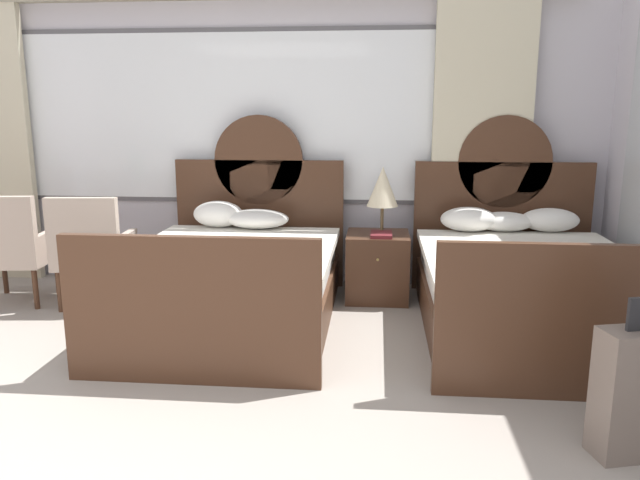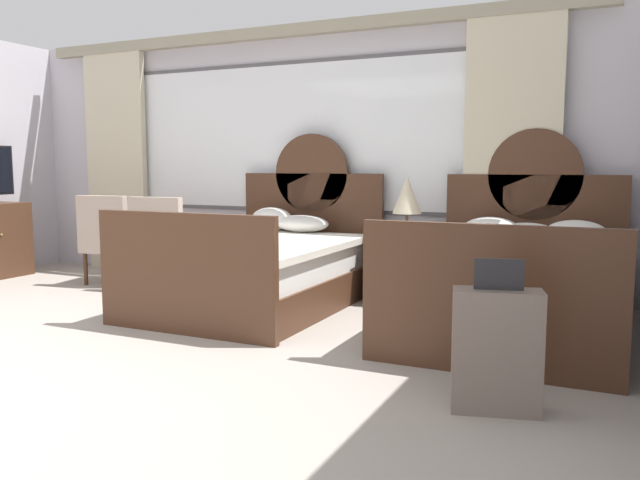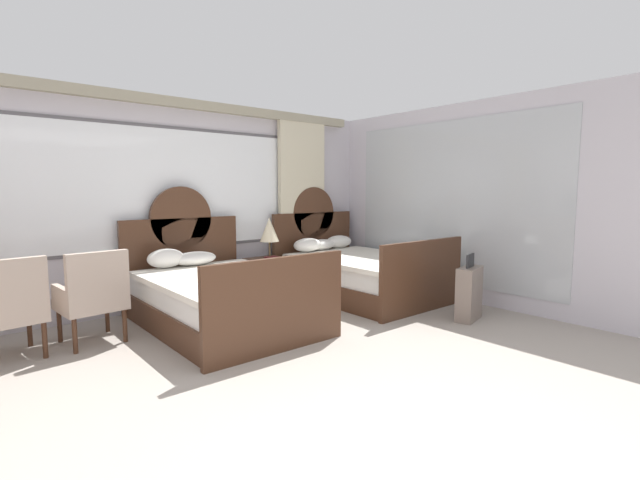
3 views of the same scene
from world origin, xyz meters
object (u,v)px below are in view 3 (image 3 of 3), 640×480
Objects in this scene: nightstand_between_beds at (269,279)px; suitcase_on_floor at (469,293)px; armchair_by_window_left at (93,294)px; table_lamp_on_nightstand at (269,230)px; armchair_by_window_centre at (7,306)px; book_on_nightstand at (274,258)px; bed_near_window at (220,296)px; bed_near_mirror at (358,272)px.

nightstand_between_beds is 0.73× the size of suitcase_on_floor.
armchair_by_window_left is 4.09m from suitcase_on_floor.
armchair_by_window_centre is (-3.09, -0.45, -0.47)m from table_lamp_on_nightstand.
table_lamp_on_nightstand is 0.61× the size of armchair_by_window_centre.
suitcase_on_floor is (1.22, -2.38, -0.65)m from table_lamp_on_nightstand.
armchair_by_window_centre is (-3.08, -0.33, -0.09)m from book_on_nightstand.
bed_near_window reaches higher than suitcase_on_floor.
bed_near_mirror is at bearing 95.10° from suitcase_on_floor.
nightstand_between_beds is at bearing 104.15° from book_on_nightstand.
book_on_nightstand is at bearing 8.00° from armchair_by_window_left.
book_on_nightstand is 2.58m from suitcase_on_floor.
armchair_by_window_left and armchair_by_window_centre have the same top height.
bed_near_window is at bearing -179.73° from bed_near_mirror.
bed_near_window is 1.47m from table_lamp_on_nightstand.
suitcase_on_floor is (1.25, -2.37, 0.03)m from nightstand_between_beds.
nightstand_between_beds is 3.10m from armchair_by_window_centre.
table_lamp_on_nightstand is 0.73× the size of suitcase_on_floor.
bed_near_mirror is at bearing 0.27° from bed_near_window.
book_on_nightstand is at bearing -75.85° from nightstand_between_beds.
armchair_by_window_left is at bearing -169.21° from table_lamp_on_nightstand.
bed_near_window is 1.29m from armchair_by_window_left.
suitcase_on_floor is at bearing -62.95° from table_lamp_on_nightstand.
bed_near_mirror reaches higher than book_on_nightstand.
nightstand_between_beds is 0.61× the size of armchair_by_window_centre.
suitcase_on_floor reaches higher than book_on_nightstand.
suitcase_on_floor is at bearing -28.15° from armchair_by_window_left.
bed_near_window is at bearing -153.03° from book_on_nightstand.
armchair_by_window_left is at bearing 176.21° from bed_near_mirror.
bed_near_mirror is at bearing -27.78° from book_on_nightstand.
nightstand_between_beds is 1.00× the size of table_lamp_on_nightstand.
nightstand_between_beds is 0.69m from table_lamp_on_nightstand.
table_lamp_on_nightstand is 0.61× the size of armchair_by_window_left.
table_lamp_on_nightstand reaches higher than book_on_nightstand.
armchair_by_window_centre is at bearing -171.63° from table_lamp_on_nightstand.
suitcase_on_floor is (4.30, -1.93, -0.18)m from armchair_by_window_centre.
table_lamp_on_nightstand is at bearing 10.79° from armchair_by_window_left.
bed_near_window is 2.83× the size of suitcase_on_floor.
bed_near_window is at bearing 144.26° from suitcase_on_floor.
bed_near_window reaches higher than armchair_by_window_centre.
bed_near_mirror is at bearing -3.15° from armchair_by_window_centre.
table_lamp_on_nightstand is at bearing 147.32° from bed_near_mirror.
suitcase_on_floor is at bearing -62.23° from nightstand_between_beds.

